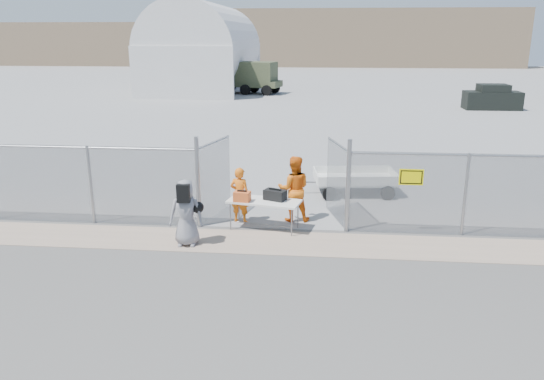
# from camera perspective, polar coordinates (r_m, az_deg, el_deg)

# --- Properties ---
(ground) EXTENTS (160.00, 160.00, 0.00)m
(ground) POSITION_cam_1_polar(r_m,az_deg,el_deg) (12.58, -0.86, -7.38)
(ground) COLOR #3F3E3E
(tarmac_inside) EXTENTS (160.00, 80.00, 0.01)m
(tarmac_inside) POSITION_cam_1_polar(r_m,az_deg,el_deg) (53.70, 4.09, 10.93)
(tarmac_inside) COLOR gray
(tarmac_inside) RESTS_ON ground
(dirt_strip) EXTENTS (44.00, 1.60, 0.01)m
(dirt_strip) POSITION_cam_1_polar(r_m,az_deg,el_deg) (13.50, -0.40, -5.65)
(dirt_strip) COLOR gray
(dirt_strip) RESTS_ON ground
(distant_hills) EXTENTS (140.00, 6.00, 9.00)m
(distant_hills) POSITION_cam_1_polar(r_m,az_deg,el_deg) (89.53, 8.10, 15.87)
(distant_hills) COLOR #7F684F
(distant_hills) RESTS_ON ground
(chain_link_fence) EXTENTS (40.00, 0.20, 2.20)m
(chain_link_fence) POSITION_cam_1_polar(r_m,az_deg,el_deg) (14.08, 0.00, 0.00)
(chain_link_fence) COLOR gray
(chain_link_fence) RESTS_ON ground
(quonset_hangar) EXTENTS (9.00, 18.00, 8.00)m
(quonset_hangar) POSITION_cam_1_polar(r_m,az_deg,el_deg) (52.68, -7.21, 15.10)
(quonset_hangar) COLOR silver
(quonset_hangar) RESTS_ON ground
(folding_table) EXTENTS (2.04, 1.18, 0.82)m
(folding_table) POSITION_cam_1_polar(r_m,az_deg,el_deg) (14.28, -0.84, -2.68)
(folding_table) COLOR silver
(folding_table) RESTS_ON ground
(orange_bag) EXTENTS (0.46, 0.34, 0.27)m
(orange_bag) POSITION_cam_1_polar(r_m,az_deg,el_deg) (14.06, -3.24, -0.69)
(orange_bag) COLOR orange
(orange_bag) RESTS_ON folding_table
(black_duffel) EXTENTS (0.65, 0.53, 0.27)m
(black_duffel) POSITION_cam_1_polar(r_m,az_deg,el_deg) (14.16, 0.33, -0.53)
(black_duffel) COLOR black
(black_duffel) RESTS_ON folding_table
(security_worker_left) EXTENTS (0.66, 0.53, 1.58)m
(security_worker_left) POSITION_cam_1_polar(r_m,az_deg,el_deg) (14.71, -3.47, -0.56)
(security_worker_left) COLOR orange
(security_worker_left) RESTS_ON ground
(security_worker_right) EXTENTS (0.96, 0.78, 1.87)m
(security_worker_right) POSITION_cam_1_polar(r_m,az_deg,el_deg) (14.79, 2.38, 0.12)
(security_worker_right) COLOR orange
(security_worker_right) RESTS_ON ground
(visitor) EXTENTS (0.86, 0.58, 1.69)m
(visitor) POSITION_cam_1_polar(r_m,az_deg,el_deg) (13.26, -9.24, -2.44)
(visitor) COLOR gray
(visitor) RESTS_ON ground
(utility_trailer) EXTENTS (3.60, 2.17, 0.83)m
(utility_trailer) POSITION_cam_1_polar(r_m,az_deg,el_deg) (17.66, 8.89, 0.89)
(utility_trailer) COLOR silver
(utility_trailer) RESTS_ON ground
(military_truck) EXTENTS (6.17, 3.45, 2.78)m
(military_truck) POSITION_cam_1_polar(r_m,az_deg,el_deg) (48.01, -2.61, 11.97)
(military_truck) COLOR #434B2F
(military_truck) RESTS_ON ground
(parked_vehicle_near) EXTENTS (3.79, 1.76, 1.71)m
(parked_vehicle_near) POSITION_cam_1_polar(r_m,az_deg,el_deg) (40.65, 22.61, 9.20)
(parked_vehicle_near) COLOR black
(parked_vehicle_near) RESTS_ON ground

